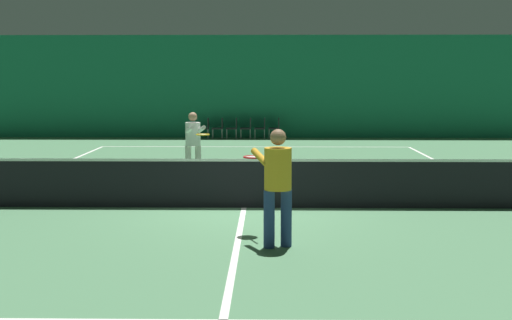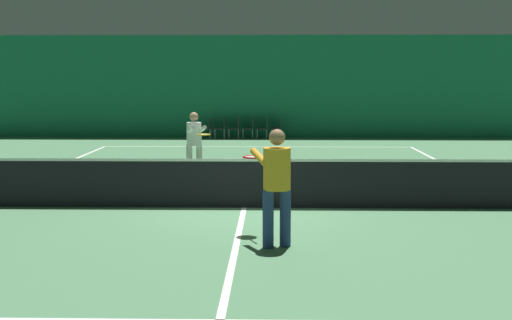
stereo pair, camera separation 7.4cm
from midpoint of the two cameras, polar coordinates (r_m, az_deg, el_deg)
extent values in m
plane|color=#4C7F56|center=(13.76, -1.12, -3.84)|extent=(60.00, 60.00, 0.00)
cube|color=#196B4C|center=(29.33, 0.01, 5.89)|extent=(23.00, 0.12, 4.19)
cube|color=white|center=(25.55, -0.14, 1.07)|extent=(11.00, 0.10, 0.00)
cube|color=white|center=(20.09, -0.45, -0.48)|extent=(8.25, 0.10, 0.00)
cube|color=white|center=(13.76, -1.12, -3.83)|extent=(0.10, 12.80, 0.00)
cube|color=black|center=(13.68, -1.13, -1.89)|extent=(11.90, 0.02, 0.95)
cube|color=white|center=(13.62, -1.13, -0.01)|extent=(11.90, 0.02, 0.05)
cylinder|color=navy|center=(10.52, 0.85, -4.76)|extent=(0.21, 0.21, 0.86)
cylinder|color=navy|center=(10.62, 2.23, -4.65)|extent=(0.21, 0.21, 0.86)
cylinder|color=gold|center=(10.45, 1.56, -0.71)|extent=(0.52, 0.52, 0.62)
sphere|color=#936B4C|center=(10.40, 1.57, 1.84)|extent=(0.24, 0.24, 0.24)
cylinder|color=gold|center=(10.63, 0.18, 0.19)|extent=(0.32, 0.59, 0.25)
cylinder|color=gold|center=(10.75, 1.78, 0.26)|extent=(0.32, 0.59, 0.25)
cylinder|color=black|center=(11.10, 0.15, 0.07)|extent=(0.14, 0.29, 0.03)
torus|color=red|center=(11.39, -0.40, 0.24)|extent=(0.43, 0.43, 0.03)
cylinder|color=silver|center=(11.39, -0.40, 0.24)|extent=(0.36, 0.36, 0.00)
cylinder|color=beige|center=(17.95, -4.77, -0.09)|extent=(0.20, 0.20, 0.80)
cylinder|color=beige|center=(17.89, -5.56, -0.12)|extent=(0.20, 0.20, 0.80)
cylinder|color=white|center=(17.85, -5.19, 2.09)|extent=(0.48, 0.48, 0.58)
sphere|color=tan|center=(17.82, -5.20, 3.48)|extent=(0.22, 0.22, 0.22)
cylinder|color=white|center=(17.62, -4.52, 2.46)|extent=(0.27, 0.55, 0.23)
cylinder|color=white|center=(17.55, -5.47, 2.44)|extent=(0.27, 0.55, 0.23)
cylinder|color=black|center=(17.19, -4.66, 2.12)|extent=(0.13, 0.30, 0.03)
torus|color=gold|center=(16.89, -4.41, 2.04)|extent=(0.42, 0.42, 0.03)
cylinder|color=silver|center=(16.89, -4.41, 2.04)|extent=(0.35, 0.35, 0.00)
cylinder|color=#99999E|center=(29.20, -4.64, 2.13)|extent=(0.03, 0.03, 0.39)
cylinder|color=#99999E|center=(28.82, -4.72, 2.07)|extent=(0.03, 0.03, 0.39)
cylinder|color=#99999E|center=(29.16, -3.90, 2.14)|extent=(0.03, 0.03, 0.39)
cylinder|color=#99999E|center=(28.78, -3.96, 2.07)|extent=(0.03, 0.03, 0.39)
cube|color=#232328|center=(28.97, -4.31, 2.54)|extent=(0.44, 0.44, 0.05)
cube|color=#232328|center=(28.94, -3.92, 2.98)|extent=(0.04, 0.44, 0.40)
cylinder|color=#99999E|center=(29.14, -3.52, 2.14)|extent=(0.03, 0.03, 0.39)
cylinder|color=#99999E|center=(28.77, -3.58, 2.08)|extent=(0.03, 0.03, 0.39)
cylinder|color=#99999E|center=(29.12, -2.78, 2.14)|extent=(0.03, 0.03, 0.39)
cylinder|color=#99999E|center=(28.74, -2.83, 2.08)|extent=(0.03, 0.03, 0.39)
cube|color=#232328|center=(28.92, -3.18, 2.54)|extent=(0.44, 0.44, 0.05)
cube|color=#232328|center=(28.90, -2.79, 2.99)|extent=(0.04, 0.44, 0.40)
cylinder|color=#99999E|center=(29.11, -2.40, 2.14)|extent=(0.03, 0.03, 0.39)
cylinder|color=#99999E|center=(28.73, -2.44, 2.08)|extent=(0.03, 0.03, 0.39)
cylinder|color=#99999E|center=(29.09, -1.65, 2.14)|extent=(0.03, 0.03, 0.39)
cylinder|color=#99999E|center=(28.71, -1.69, 2.08)|extent=(0.03, 0.03, 0.39)
cube|color=#232328|center=(28.89, -2.05, 2.54)|extent=(0.44, 0.44, 0.05)
cube|color=#232328|center=(28.86, -1.65, 2.99)|extent=(0.04, 0.44, 0.40)
cylinder|color=#99999E|center=(29.08, -1.27, 2.14)|extent=(0.03, 0.03, 0.39)
cylinder|color=#99999E|center=(28.70, -1.30, 2.08)|extent=(0.03, 0.03, 0.39)
cylinder|color=#99999E|center=(29.06, -0.53, 2.14)|extent=(0.03, 0.03, 0.39)
cylinder|color=#99999E|center=(28.69, -0.55, 2.07)|extent=(0.03, 0.03, 0.39)
cube|color=#232328|center=(28.86, -0.91, 2.54)|extent=(0.44, 0.44, 0.05)
cube|color=#232328|center=(28.84, -0.52, 2.99)|extent=(0.04, 0.44, 0.40)
cylinder|color=#99999E|center=(29.06, -0.15, 2.14)|extent=(0.03, 0.03, 0.39)
cylinder|color=#99999E|center=(28.68, -0.16, 2.07)|extent=(0.03, 0.03, 0.39)
cylinder|color=#99999E|center=(29.06, 0.60, 2.13)|extent=(0.03, 0.03, 0.39)
cylinder|color=#99999E|center=(28.68, 0.60, 2.07)|extent=(0.03, 0.03, 0.39)
cube|color=#232328|center=(28.85, 0.22, 2.54)|extent=(0.44, 0.44, 0.05)
cube|color=#232328|center=(28.83, 0.62, 2.99)|extent=(0.04, 0.44, 0.40)
cylinder|color=#99999E|center=(29.05, 0.98, 2.13)|extent=(0.03, 0.03, 0.39)
cylinder|color=#99999E|center=(28.68, 0.98, 2.07)|extent=(0.03, 0.03, 0.39)
cylinder|color=#99999E|center=(29.06, 1.73, 2.13)|extent=(0.03, 0.03, 0.39)
cylinder|color=#99999E|center=(28.68, 1.74, 2.07)|extent=(0.03, 0.03, 0.39)
cube|color=#232328|center=(28.85, 1.36, 2.54)|extent=(0.44, 0.44, 0.05)
cube|color=#232328|center=(28.84, 1.76, 2.98)|extent=(0.04, 0.44, 0.40)
camera|label=1|loc=(0.04, -90.16, -0.02)|focal=50.00mm
camera|label=2|loc=(0.04, 89.84, 0.02)|focal=50.00mm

